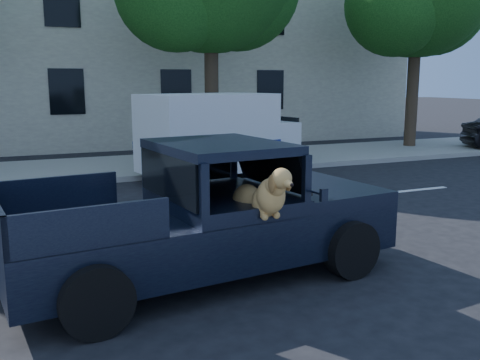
{
  "coord_description": "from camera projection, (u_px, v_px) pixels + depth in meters",
  "views": [
    {
      "loc": [
        -0.92,
        -6.44,
        2.59
      ],
      "look_at": [
        1.67,
        -0.41,
        1.36
      ],
      "focal_mm": 40.0,
      "sensor_mm": 36.0,
      "label": 1
    }
  ],
  "objects": [
    {
      "name": "far_sidewalk",
      "position": [
        50.0,
        172.0,
        14.94
      ],
      "size": [
        60.0,
        4.0,
        0.15
      ],
      "primitive_type": "cube",
      "color": "gray",
      "rests_on": "ground"
    },
    {
      "name": "ground",
      "position": [
        104.0,
        292.0,
        6.65
      ],
      "size": [
        120.0,
        120.0,
        0.0
      ],
      "primitive_type": "plane",
      "color": "black",
      "rests_on": "ground"
    },
    {
      "name": "building_main",
      "position": [
        107.0,
        33.0,
        21.89
      ],
      "size": [
        26.0,
        6.0,
        9.0
      ],
      "primitive_type": "cube",
      "color": "beige",
      "rests_on": "ground"
    },
    {
      "name": "mail_truck",
      "position": [
        217.0,
        143.0,
        13.95
      ],
      "size": [
        4.45,
        2.93,
        2.25
      ],
      "rotation": [
        0.0,
        0.0,
        0.25
      ],
      "color": "silver",
      "rests_on": "ground"
    },
    {
      "name": "lane_stripes",
      "position": [
        179.0,
        214.0,
        10.49
      ],
      "size": [
        21.6,
        0.14,
        0.01
      ],
      "primitive_type": null,
      "color": "silver",
      "rests_on": "ground"
    },
    {
      "name": "pickup_truck",
      "position": [
        199.0,
        234.0,
        6.99
      ],
      "size": [
        5.22,
        2.76,
        1.8
      ],
      "rotation": [
        0.0,
        0.0,
        0.11
      ],
      "color": "black",
      "rests_on": "ground"
    }
  ]
}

